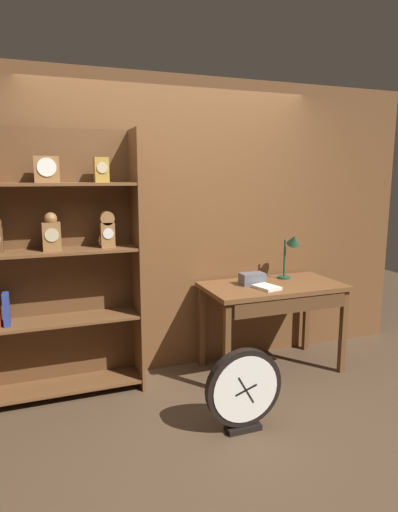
# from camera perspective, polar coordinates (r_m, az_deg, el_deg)

# --- Properties ---
(ground_plane) EXTENTS (10.00, 10.00, 0.00)m
(ground_plane) POSITION_cam_1_polar(r_m,az_deg,el_deg) (3.27, 4.26, -22.23)
(ground_plane) COLOR #4C3826
(back_wood_panel) EXTENTS (4.80, 0.05, 2.60)m
(back_wood_panel) POSITION_cam_1_polar(r_m,az_deg,el_deg) (3.96, -3.16, 3.71)
(back_wood_panel) COLOR brown
(back_wood_panel) RESTS_ON ground
(bookshelf) EXTENTS (1.32, 0.34, 2.12)m
(bookshelf) POSITION_cam_1_polar(r_m,az_deg,el_deg) (3.60, -18.66, -1.11)
(bookshelf) COLOR brown
(bookshelf) RESTS_ON ground
(workbench) EXTENTS (1.23, 0.67, 0.80)m
(workbench) POSITION_cam_1_polar(r_m,az_deg,el_deg) (4.01, 9.62, -5.03)
(workbench) COLOR brown
(workbench) RESTS_ON ground
(desk_lamp) EXTENTS (0.19, 0.19, 0.44)m
(desk_lamp) POSITION_cam_1_polar(r_m,az_deg,el_deg) (4.18, 11.81, 1.02)
(desk_lamp) COLOR #1E472D
(desk_lamp) RESTS_ON workbench
(toolbox_small) EXTENTS (0.22, 0.13, 0.10)m
(toolbox_small) POSITION_cam_1_polar(r_m,az_deg,el_deg) (3.96, 6.88, -2.92)
(toolbox_small) COLOR #595960
(toolbox_small) RESTS_ON workbench
(open_repair_manual) EXTENTS (0.21, 0.25, 0.02)m
(open_repair_manual) POSITION_cam_1_polar(r_m,az_deg,el_deg) (3.84, 8.68, -4.00)
(open_repair_manual) COLOR silver
(open_repair_manual) RESTS_ON workbench
(round_clock_large) EXTENTS (0.56, 0.11, 0.60)m
(round_clock_large) POSITION_cam_1_polar(r_m,az_deg,el_deg) (3.19, 5.80, -16.78)
(round_clock_large) COLOR black
(round_clock_large) RESTS_ON ground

